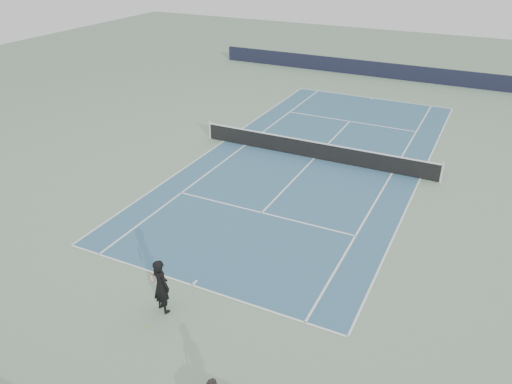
% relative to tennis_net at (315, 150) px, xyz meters
% --- Properties ---
extents(ground, '(80.00, 80.00, 0.00)m').
position_rel_tennis_net_xyz_m(ground, '(0.00, 0.00, -0.50)').
color(ground, gray).
extents(court_surface, '(10.97, 23.77, 0.01)m').
position_rel_tennis_net_xyz_m(court_surface, '(0.00, 0.00, -0.50)').
color(court_surface, '#345F7B').
rests_on(court_surface, ground).
extents(tennis_net, '(12.90, 0.10, 1.07)m').
position_rel_tennis_net_xyz_m(tennis_net, '(0.00, 0.00, 0.00)').
color(tennis_net, silver).
rests_on(tennis_net, ground).
extents(windscreen_far, '(30.00, 0.25, 1.20)m').
position_rel_tennis_net_xyz_m(windscreen_far, '(0.00, 17.88, 0.10)').
color(windscreen_far, black).
rests_on(windscreen_far, ground).
extents(tennis_player, '(0.87, 0.72, 1.91)m').
position_rel_tennis_net_xyz_m(tennis_player, '(-0.16, -13.31, 0.45)').
color(tennis_player, black).
rests_on(tennis_player, ground).
extents(tennis_ball, '(0.06, 0.06, 0.06)m').
position_rel_tennis_net_xyz_m(tennis_ball, '(-0.15, -14.20, -0.47)').
color(tennis_ball, yellow).
rests_on(tennis_ball, ground).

